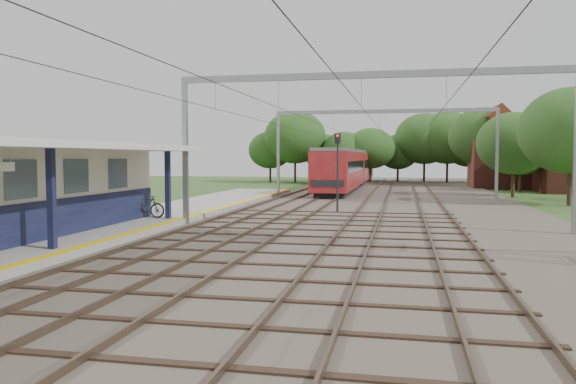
# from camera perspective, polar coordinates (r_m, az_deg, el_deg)

# --- Properties ---
(ground) EXTENTS (160.00, 160.00, 0.00)m
(ground) POSITION_cam_1_polar(r_m,az_deg,el_deg) (11.57, -15.18, -13.02)
(ground) COLOR #2D4C1E
(ground) RESTS_ON ground
(ballast_bed) EXTENTS (18.00, 90.00, 0.10)m
(ballast_bed) POSITION_cam_1_polar(r_m,az_deg,el_deg) (40.03, 10.08, -1.10)
(ballast_bed) COLOR #473D33
(ballast_bed) RESTS_ON ground
(platform) EXTENTS (5.00, 52.00, 0.35)m
(platform) POSITION_cam_1_polar(r_m,az_deg,el_deg) (27.15, -16.01, -3.12)
(platform) COLOR gray
(platform) RESTS_ON ground
(yellow_stripe) EXTENTS (0.45, 52.00, 0.01)m
(yellow_stripe) POSITION_cam_1_polar(r_m,az_deg,el_deg) (26.17, -11.64, -2.90)
(yellow_stripe) COLOR yellow
(yellow_stripe) RESTS_ON platform
(rail_tracks) EXTENTS (11.80, 88.00, 0.15)m
(rail_tracks) POSITION_cam_1_polar(r_m,az_deg,el_deg) (40.16, 6.52, -0.87)
(rail_tracks) COLOR brown
(rail_tracks) RESTS_ON ballast_bed
(catenary_system) EXTENTS (17.22, 88.00, 7.00)m
(catenary_system) POSITION_cam_1_polar(r_m,az_deg,el_deg) (35.27, 8.97, 7.17)
(catenary_system) COLOR gray
(catenary_system) RESTS_ON ground
(tree_band) EXTENTS (31.72, 30.88, 8.82)m
(tree_band) POSITION_cam_1_polar(r_m,az_deg,el_deg) (67.03, 10.63, 4.93)
(tree_band) COLOR #382619
(tree_band) RESTS_ON ground
(house_far) EXTENTS (8.00, 6.12, 8.66)m
(house_far) POSITION_cam_1_polar(r_m,az_deg,el_deg) (62.84, 21.69, 3.29)
(house_far) COLOR brown
(house_far) RESTS_ON ground
(bicycle) EXTENTS (1.91, 0.60, 1.13)m
(bicycle) POSITION_cam_1_polar(r_m,az_deg,el_deg) (27.76, -14.25, -1.41)
(bicycle) COLOR black
(bicycle) RESTS_ON platform
(train) EXTENTS (2.96, 36.80, 3.88)m
(train) POSITION_cam_1_polar(r_m,az_deg,el_deg) (60.21, 6.34, 2.51)
(train) COLOR black
(train) RESTS_ON ballast_bed
(signal_post) EXTENTS (0.36, 0.32, 4.63)m
(signal_post) POSITION_cam_1_polar(r_m,az_deg,el_deg) (32.35, 5.06, 3.05)
(signal_post) COLOR black
(signal_post) RESTS_ON ground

